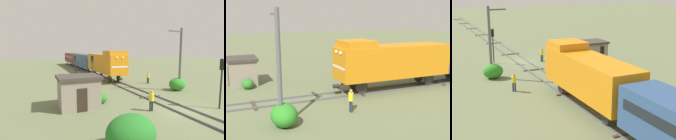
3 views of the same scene
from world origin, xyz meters
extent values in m
plane|color=#66704C|center=(0.00, 0.00, 0.00)|extent=(163.91, 163.91, 0.00)
cube|color=#595960|center=(-0.72, 0.00, 0.08)|extent=(0.10, 109.27, 0.16)
cube|color=#595960|center=(0.72, 0.00, 0.08)|extent=(0.10, 109.27, 0.16)
cube|color=#4C3823|center=(0.00, -50.08, 0.04)|extent=(2.40, 0.24, 0.09)
cube|color=#4C3823|center=(0.00, -40.98, 0.04)|extent=(2.40, 0.24, 0.09)
cube|color=#4C3823|center=(0.00, -31.87, 0.04)|extent=(2.40, 0.24, 0.09)
cube|color=#4C3823|center=(0.00, -22.76, 0.04)|extent=(2.40, 0.24, 0.09)
cube|color=#4C3823|center=(0.00, -13.66, 0.04)|extent=(2.40, 0.24, 0.09)
cube|color=#4C3823|center=(0.00, -4.55, 0.04)|extent=(2.40, 0.24, 0.09)
cube|color=#4C3823|center=(0.00, 4.55, 0.04)|extent=(2.40, 0.24, 0.09)
cube|color=#4C3823|center=(0.00, 13.66, 0.04)|extent=(2.40, 0.24, 0.09)
cube|color=#4C3823|center=(0.00, 22.76, 0.04)|extent=(2.40, 0.24, 0.09)
cube|color=orange|center=(0.00, 17.34, 2.71)|extent=(2.90, 11.00, 2.90)
cube|color=orange|center=(0.00, 13.44, 4.46)|extent=(2.75, 2.80, 0.60)
cube|color=orange|center=(0.00, 11.79, 2.71)|extent=(2.84, 0.10, 2.84)
cube|color=white|center=(0.00, 11.75, 2.51)|extent=(2.46, 0.06, 0.20)
sphere|color=white|center=(-0.45, 11.74, 3.81)|extent=(0.28, 0.28, 0.28)
sphere|color=white|center=(0.45, 11.74, 3.81)|extent=(0.28, 0.28, 0.28)
cylinder|color=#262628|center=(0.00, 11.49, 0.86)|extent=(0.36, 0.50, 0.36)
cylinder|color=#262628|center=(-0.72, 13.64, 0.71)|extent=(0.18, 1.10, 1.10)
cylinder|color=#262628|center=(0.72, 13.64, 0.71)|extent=(0.18, 1.10, 1.10)
cylinder|color=#262628|center=(-0.72, 21.04, 0.71)|extent=(0.18, 1.10, 1.10)
cylinder|color=#262628|center=(0.72, 21.04, 0.71)|extent=(0.18, 1.10, 1.10)
cylinder|color=#262628|center=(-0.72, 25.04, 0.64)|extent=(0.16, 0.96, 0.96)
cylinder|color=#262628|center=(3.20, -0.71, 2.09)|extent=(0.14, 0.14, 4.17)
cube|color=black|center=(3.20, -0.71, 3.72)|extent=(0.32, 0.24, 0.90)
sphere|color=red|center=(3.20, -0.85, 3.99)|extent=(0.16, 0.16, 0.16)
sphere|color=#3C3306|center=(3.20, -0.85, 3.71)|extent=(0.16, 0.16, 0.16)
sphere|color=black|center=(3.20, -0.85, 3.43)|extent=(0.16, 0.16, 0.16)
cylinder|color=#262628|center=(-3.40, 13.61, 2.04)|extent=(0.14, 0.14, 4.07)
cube|color=black|center=(-3.40, 13.61, 3.62)|extent=(0.32, 0.24, 0.90)
sphere|color=#390606|center=(-3.40, 13.47, 3.89)|extent=(0.16, 0.16, 0.16)
sphere|color=#3C3306|center=(-3.40, 13.47, 3.61)|extent=(0.16, 0.16, 0.16)
sphere|color=green|center=(-3.40, 13.47, 3.33)|extent=(0.16, 0.16, 0.16)
cylinder|color=#262B38|center=(-2.50, 1.10, 0.42)|extent=(0.15, 0.15, 0.85)
cylinder|color=#262B38|center=(-2.30, 1.10, 0.42)|extent=(0.15, 0.15, 0.85)
cylinder|color=yellow|center=(-2.40, 1.10, 1.16)|extent=(0.38, 0.38, 0.62)
sphere|color=tan|center=(-2.40, 1.10, 1.58)|extent=(0.23, 0.23, 0.23)
cylinder|color=#262B38|center=(4.10, 10.88, 0.42)|extent=(0.15, 0.15, 0.85)
cylinder|color=#262B38|center=(4.30, 10.88, 0.42)|extent=(0.15, 0.15, 0.85)
cylinder|color=yellow|center=(4.20, 10.88, 1.16)|extent=(0.38, 0.38, 0.62)
sphere|color=tan|center=(4.20, 10.88, 1.58)|extent=(0.23, 0.23, 0.23)
cylinder|color=#595960|center=(5.00, 5.62, 3.71)|extent=(0.28, 0.28, 7.42)
cube|color=#595960|center=(4.10, 5.62, 7.02)|extent=(1.80, 0.16, 0.16)
cube|color=gray|center=(-7.50, 4.42, 1.25)|extent=(3.20, 2.60, 2.50)
cube|color=#3F3833|center=(-7.50, 4.42, 2.62)|extent=(3.50, 2.90, 0.24)
cube|color=#2D2319|center=(-7.50, 3.10, 0.95)|extent=(0.80, 0.06, 1.90)
ellipsoid|color=#257326|center=(-6.70, -3.14, 0.92)|extent=(2.54, 2.08, 1.85)
ellipsoid|color=#2E8626|center=(4.89, 5.84, 0.75)|extent=(2.08, 1.70, 1.51)
ellipsoid|color=#2E7926|center=(-5.43, 4.69, 0.49)|extent=(1.33, 1.09, 0.97)
camera|label=1|loc=(-10.74, -10.06, 4.90)|focal=28.00mm
camera|label=2|loc=(21.66, 2.27, 7.09)|focal=45.00mm
camera|label=3|loc=(12.79, 39.89, 10.04)|focal=55.00mm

